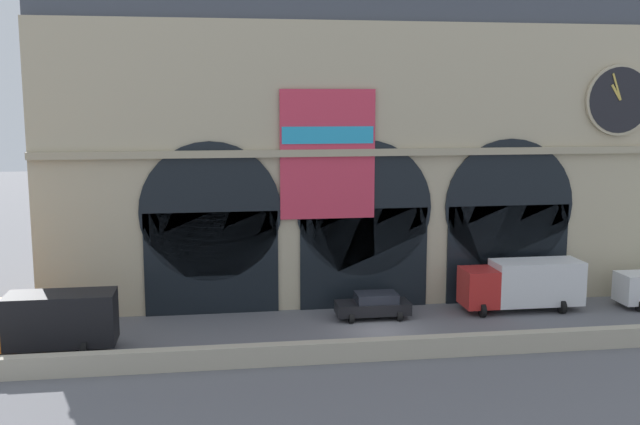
{
  "coord_description": "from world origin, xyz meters",
  "views": [
    {
      "loc": [
        -9.35,
        -38.96,
        13.0
      ],
      "look_at": [
        -2.78,
        5.0,
        6.11
      ],
      "focal_mm": 41.13,
      "sensor_mm": 36.0,
      "label": 1
    }
  ],
  "objects": [
    {
      "name": "car_center",
      "position": [
        0.1,
        2.55,
        0.8
      ],
      "size": [
        4.4,
        2.22,
        1.55
      ],
      "color": "black",
      "rests_on": "ground"
    },
    {
      "name": "quay_parapet_wall",
      "position": [
        0.0,
        -4.36,
        0.53
      ],
      "size": [
        90.0,
        0.7,
        1.06
      ],
      "primitive_type": "cube",
      "color": "#B2A891",
      "rests_on": "ground"
    },
    {
      "name": "box_truck_mideast",
      "position": [
        9.59,
        2.81,
        1.7
      ],
      "size": [
        7.5,
        2.91,
        3.12
      ],
      "color": "red",
      "rests_on": "ground"
    },
    {
      "name": "box_truck_west",
      "position": [
        -18.07,
        -0.83,
        1.7
      ],
      "size": [
        7.5,
        2.91,
        3.12
      ],
      "color": "orange",
      "rests_on": "ground"
    },
    {
      "name": "station_building",
      "position": [
        0.02,
        7.85,
        10.23
      ],
      "size": [
        39.59,
        6.14,
        20.92
      ],
      "color": "#BCAD8C",
      "rests_on": "ground"
    },
    {
      "name": "ground_plane",
      "position": [
        0.0,
        0.0,
        0.0
      ],
      "size": [
        200.0,
        200.0,
        0.0
      ],
      "primitive_type": "plane",
      "color": "slate"
    }
  ]
}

